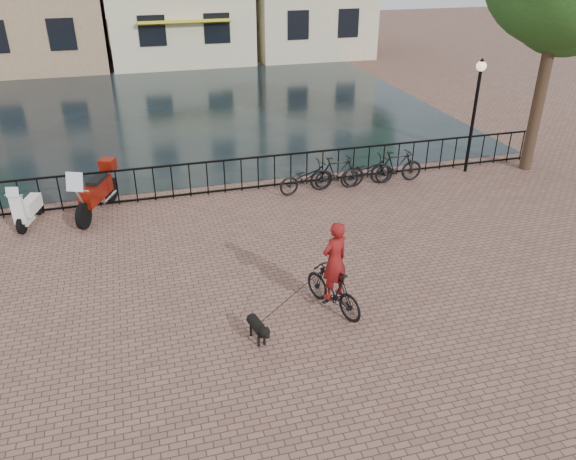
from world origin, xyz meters
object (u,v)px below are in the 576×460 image
object	(u,v)px
lamp_post	(477,97)
scooter	(27,200)
motorcycle	(95,186)
cyclist	(334,273)
dog	(257,329)

from	to	relation	value
lamp_post	scooter	distance (m)	13.04
motorcycle	scooter	world-z (taller)	motorcycle
cyclist	motorcycle	size ratio (longest dim) A/B	1.00
motorcycle	scooter	xyz separation A→B (m)	(-1.69, -0.13, -0.14)
lamp_post	cyclist	world-z (taller)	lamp_post
scooter	motorcycle	bearing A→B (deg)	19.39
cyclist	scooter	bearing A→B (deg)	-64.26
dog	scooter	world-z (taller)	scooter
lamp_post	dog	xyz separation A→B (m)	(-8.32, -6.49, -2.12)
dog	motorcycle	world-z (taller)	motorcycle
cyclist	dog	world-z (taller)	cyclist
lamp_post	cyclist	xyz separation A→B (m)	(-6.65, -5.95, -1.51)
scooter	cyclist	bearing A→B (deg)	-27.48
lamp_post	cyclist	size ratio (longest dim) A/B	1.51
cyclist	dog	distance (m)	1.85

